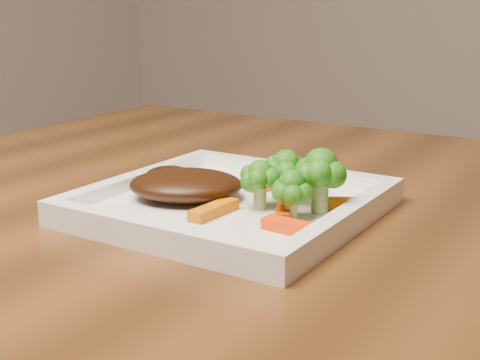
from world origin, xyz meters
The scene contains 11 objects.
plate centered at (-0.06, -0.13, 0.76)m, with size 0.27×0.27×0.01m, color white.
steak centered at (-0.11, -0.15, 0.78)m, with size 0.12×0.09×0.03m, color black.
broccoli_0 centered at (-0.01, -0.11, 0.80)m, with size 0.05×0.05×0.07m, color #185B0F, non-canonical shape.
broccoli_1 centered at (0.03, -0.12, 0.79)m, with size 0.06×0.06×0.06m, color #237513, non-canonical shape.
broccoli_2 centered at (0.02, -0.15, 0.79)m, with size 0.05×0.05×0.06m, color #3E7713, non-canonical shape.
broccoli_3 centered at (-0.02, -0.14, 0.79)m, with size 0.05×0.05×0.06m, color #335F0F, non-canonical shape.
carrot_1 centered at (0.04, -0.18, 0.77)m, with size 0.06×0.02×0.01m, color #F93204.
carrot_2 centered at (-0.05, -0.18, 0.77)m, with size 0.06×0.02×0.01m, color #C95B03.
carrot_3 centered at (0.04, -0.09, 0.77)m, with size 0.05×0.01×0.01m, color orange.
carrot_4 centered at (-0.05, -0.07, 0.77)m, with size 0.05×0.01×0.01m, color #EA3803.
carrot_5 centered at (0.01, -0.15, 0.77)m, with size 0.05×0.01×0.01m, color #CA3203.
Camera 1 is at (0.30, -0.68, 0.96)m, focal length 50.00 mm.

